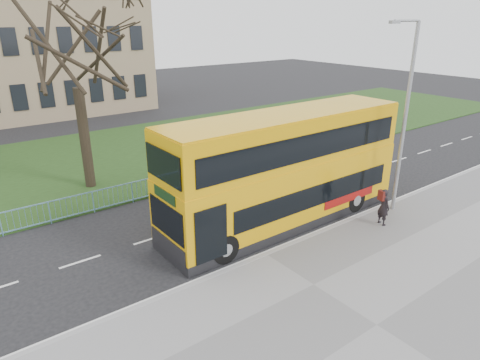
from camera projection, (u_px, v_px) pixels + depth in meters
name	position (u px, v px, depth m)	size (l,w,h in m)	color
ground	(242.00, 241.00, 18.07)	(120.00, 120.00, 0.00)	black
pavement	(376.00, 326.00, 13.01)	(80.00, 10.50, 0.12)	slate
kerb	(266.00, 255.00, 16.89)	(80.00, 0.20, 0.14)	gray
grass_verge	(114.00, 157.00, 28.72)	(80.00, 15.40, 0.08)	#1D3513
guard_railing	(168.00, 184.00, 22.79)	(40.00, 0.12, 1.10)	#75AFD0
bare_tree	(75.00, 67.00, 21.51)	(9.02, 9.02, 12.88)	black
yellow_bus	(286.00, 166.00, 18.92)	(11.95, 2.91, 5.00)	#DB9D09
pedestrian	(383.00, 207.00, 19.02)	(0.62, 0.40, 1.69)	black
street_lamp	(404.00, 113.00, 19.11)	(1.84, 0.33, 8.67)	#919499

